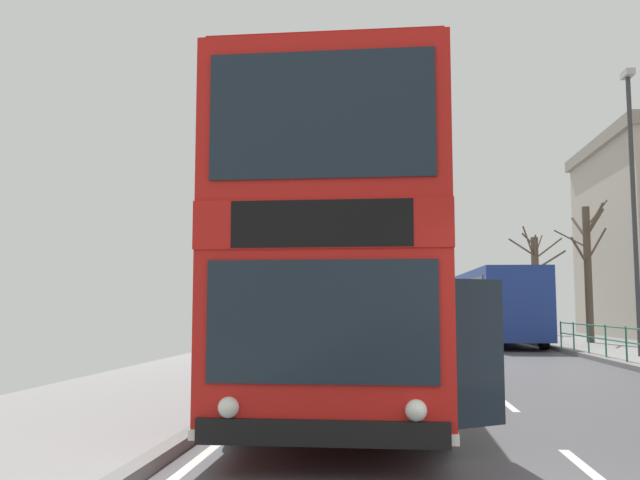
{
  "coord_description": "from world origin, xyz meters",
  "views": [
    {
      "loc": [
        -1.93,
        -4.48,
        1.59
      ],
      "look_at": [
        -2.82,
        4.33,
        2.47
      ],
      "focal_mm": 38.21,
      "sensor_mm": 36.0,
      "label": 1
    }
  ],
  "objects_px": {
    "background_bus_far_lane": "(496,305)",
    "bare_tree_far_00": "(588,266)",
    "double_decker_bus_main": "(353,268)",
    "street_lamp_far_side": "(633,191)",
    "bare_tree_far_01": "(536,281)"
  },
  "relations": [
    {
      "from": "background_bus_far_lane",
      "to": "bare_tree_far_00",
      "type": "height_order",
      "value": "bare_tree_far_00"
    },
    {
      "from": "double_decker_bus_main",
      "to": "street_lamp_far_side",
      "type": "height_order",
      "value": "street_lamp_far_side"
    },
    {
      "from": "street_lamp_far_side",
      "to": "bare_tree_far_00",
      "type": "height_order",
      "value": "street_lamp_far_side"
    },
    {
      "from": "bare_tree_far_01",
      "to": "bare_tree_far_00",
      "type": "bearing_deg",
      "value": -89.02
    },
    {
      "from": "double_decker_bus_main",
      "to": "bare_tree_far_01",
      "type": "bearing_deg",
      "value": 72.42
    },
    {
      "from": "bare_tree_far_00",
      "to": "double_decker_bus_main",
      "type": "bearing_deg",
      "value": -116.24
    },
    {
      "from": "street_lamp_far_side",
      "to": "bare_tree_far_01",
      "type": "height_order",
      "value": "street_lamp_far_side"
    },
    {
      "from": "double_decker_bus_main",
      "to": "background_bus_far_lane",
      "type": "xyz_separation_m",
      "value": [
        5.26,
        18.81,
        -0.55
      ]
    },
    {
      "from": "bare_tree_far_00",
      "to": "bare_tree_far_01",
      "type": "xyz_separation_m",
      "value": [
        -0.17,
        9.72,
        -0.26
      ]
    },
    {
      "from": "bare_tree_far_01",
      "to": "double_decker_bus_main",
      "type": "bearing_deg",
      "value": -107.58
    },
    {
      "from": "background_bus_far_lane",
      "to": "bare_tree_far_00",
      "type": "xyz_separation_m",
      "value": [
        3.82,
        -0.39,
        1.66
      ]
    },
    {
      "from": "background_bus_far_lane",
      "to": "street_lamp_far_side",
      "type": "height_order",
      "value": "street_lamp_far_side"
    },
    {
      "from": "double_decker_bus_main",
      "to": "background_bus_far_lane",
      "type": "bearing_deg",
      "value": 74.39
    },
    {
      "from": "double_decker_bus_main",
      "to": "bare_tree_far_01",
      "type": "distance_m",
      "value": 29.53
    },
    {
      "from": "double_decker_bus_main",
      "to": "street_lamp_far_side",
      "type": "distance_m",
      "value": 13.21
    }
  ]
}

